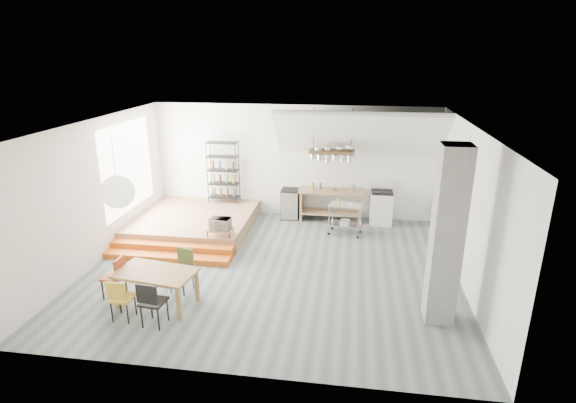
% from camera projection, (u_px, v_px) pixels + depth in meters
% --- Properties ---
extents(floor, '(8.00, 8.00, 0.00)m').
position_uv_depth(floor, '(273.00, 268.00, 10.01)').
color(floor, '#535E60').
rests_on(floor, ground).
extents(wall_back, '(8.00, 0.04, 3.20)m').
position_uv_depth(wall_back, '(294.00, 162.00, 12.78)').
color(wall_back, silver).
rests_on(wall_back, ground).
extents(wall_left, '(0.04, 7.00, 3.20)m').
position_uv_depth(wall_left, '(96.00, 192.00, 10.04)').
color(wall_left, silver).
rests_on(wall_left, ground).
extents(wall_right, '(0.04, 7.00, 3.20)m').
position_uv_depth(wall_right, '(469.00, 209.00, 8.95)').
color(wall_right, silver).
rests_on(wall_right, ground).
extents(ceiling, '(8.00, 7.00, 0.02)m').
position_uv_depth(ceiling, '(271.00, 124.00, 8.98)').
color(ceiling, white).
rests_on(ceiling, wall_back).
extents(slope_ceiling, '(4.40, 1.44, 1.32)m').
position_uv_depth(slope_ceiling, '(359.00, 134.00, 11.66)').
color(slope_ceiling, white).
rests_on(slope_ceiling, wall_back).
extents(window_pane, '(0.02, 2.50, 2.20)m').
position_uv_depth(window_pane, '(128.00, 167.00, 11.38)').
color(window_pane, white).
rests_on(window_pane, wall_left).
extents(platform, '(3.00, 3.00, 0.40)m').
position_uv_depth(platform, '(195.00, 222.00, 12.16)').
color(platform, '#8B6545').
rests_on(platform, ground).
extents(step_lower, '(3.00, 0.35, 0.13)m').
position_uv_depth(step_lower, '(167.00, 257.00, 10.38)').
color(step_lower, '#C75817').
rests_on(step_lower, ground).
extents(step_upper, '(3.00, 0.35, 0.27)m').
position_uv_depth(step_upper, '(172.00, 248.00, 10.68)').
color(step_upper, '#C75817').
rests_on(step_upper, ground).
extents(concrete_column, '(0.50, 0.50, 3.20)m').
position_uv_depth(concrete_column, '(447.00, 237.00, 7.64)').
color(concrete_column, gray).
rests_on(concrete_column, ground).
extents(kitchen_counter, '(1.80, 0.60, 0.91)m').
position_uv_depth(kitchen_counter, '(331.00, 200.00, 12.61)').
color(kitchen_counter, '#8B6545').
rests_on(kitchen_counter, ground).
extents(stove, '(0.60, 0.60, 1.18)m').
position_uv_depth(stove, '(381.00, 207.00, 12.47)').
color(stove, white).
rests_on(stove, ground).
extents(pot_rack, '(1.20, 0.50, 1.43)m').
position_uv_depth(pot_rack, '(333.00, 154.00, 11.96)').
color(pot_rack, '#442D1B').
rests_on(pot_rack, ceiling).
extents(wire_shelving, '(0.88, 0.38, 1.80)m').
position_uv_depth(wire_shelving, '(223.00, 171.00, 12.86)').
color(wire_shelving, black).
rests_on(wire_shelving, platform).
extents(microwave_shelf, '(0.60, 0.40, 0.16)m').
position_uv_depth(microwave_shelf, '(220.00, 229.00, 10.73)').
color(microwave_shelf, '#8B6545').
rests_on(microwave_shelf, platform).
extents(paper_lantern, '(0.60, 0.60, 0.60)m').
position_uv_depth(paper_lantern, '(118.00, 192.00, 8.05)').
color(paper_lantern, white).
rests_on(paper_lantern, ceiling).
extents(dining_table, '(1.56, 1.03, 0.69)m').
position_uv_depth(dining_table, '(155.00, 275.00, 8.39)').
color(dining_table, olive).
rests_on(dining_table, ground).
extents(chair_mustard, '(0.37, 0.37, 0.81)m').
position_uv_depth(chair_mustard, '(120.00, 296.00, 7.92)').
color(chair_mustard, gold).
rests_on(chair_mustard, ground).
extents(chair_black, '(0.44, 0.44, 0.88)m').
position_uv_depth(chair_black, '(151.00, 300.00, 7.73)').
color(chair_black, black).
rests_on(chair_black, ground).
extents(chair_olive, '(0.49, 0.49, 0.86)m').
position_uv_depth(chair_olive, '(183.00, 266.00, 8.98)').
color(chair_olive, '#51612D').
rests_on(chair_olive, ground).
extents(chair_red, '(0.41, 0.41, 0.86)m').
position_uv_depth(chair_red, '(116.00, 274.00, 8.68)').
color(chair_red, '#A73D17').
rests_on(chair_red, ground).
extents(rolling_cart, '(0.90, 0.60, 0.82)m').
position_uv_depth(rolling_cart, '(345.00, 215.00, 11.70)').
color(rolling_cart, silver).
rests_on(rolling_cart, ground).
extents(mini_fridge, '(0.51, 0.51, 0.86)m').
position_uv_depth(mini_fridge, '(290.00, 204.00, 12.88)').
color(mini_fridge, black).
rests_on(mini_fridge, ground).
extents(microwave, '(0.49, 0.34, 0.27)m').
position_uv_depth(microwave, '(220.00, 223.00, 10.68)').
color(microwave, beige).
rests_on(microwave, microwave_shelf).
extents(bowl, '(0.20, 0.20, 0.05)m').
position_uv_depth(bowl, '(335.00, 190.00, 12.45)').
color(bowl, silver).
rests_on(bowl, kitchen_counter).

